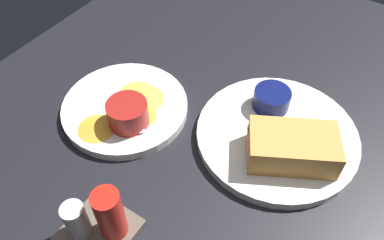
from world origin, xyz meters
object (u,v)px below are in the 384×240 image
(sandwich_half_near, at_px, (292,147))
(ramekin_light_gravy, at_px, (128,113))
(plate_sandwich_main, at_px, (277,136))
(condiment_caddy, at_px, (99,221))
(plate_chips_companion, at_px, (125,108))
(spoon_by_gravy_ramekin, at_px, (135,121))
(spoon_by_dark_ramekin, at_px, (267,127))
(ramekin_dark_sauce, at_px, (272,99))

(sandwich_half_near, height_order, ramekin_light_gravy, sandwich_half_near)
(plate_sandwich_main, xyz_separation_m, ramekin_light_gravy, (0.21, 0.11, 0.03))
(condiment_caddy, bearing_deg, sandwich_half_near, -123.64)
(sandwich_half_near, bearing_deg, plate_sandwich_main, -43.82)
(plate_chips_companion, xyz_separation_m, spoon_by_gravy_ramekin, (-0.04, 0.02, 0.01))
(spoon_by_gravy_ramekin, xyz_separation_m, condiment_caddy, (-0.08, 0.17, 0.01))
(spoon_by_gravy_ramekin, bearing_deg, spoon_by_dark_ramekin, -150.28)
(spoon_by_gravy_ramekin, distance_m, condiment_caddy, 0.19)
(plate_sandwich_main, bearing_deg, spoon_by_dark_ramekin, 5.24)
(spoon_by_dark_ramekin, relative_size, plate_chips_companion, 0.45)
(ramekin_light_gravy, height_order, spoon_by_gravy_ramekin, ramekin_light_gravy)
(sandwich_half_near, distance_m, ramekin_light_gravy, 0.26)
(spoon_by_dark_ramekin, height_order, spoon_by_gravy_ramekin, same)
(plate_sandwich_main, distance_m, plate_chips_companion, 0.26)
(ramekin_dark_sauce, relative_size, ramekin_light_gravy, 0.93)
(spoon_by_dark_ramekin, xyz_separation_m, plate_chips_companion, (0.23, 0.08, -0.01))
(plate_chips_companion, bearing_deg, plate_sandwich_main, -160.73)
(condiment_caddy, bearing_deg, ramekin_light_gravy, -62.02)
(sandwich_half_near, distance_m, ramekin_dark_sauce, 0.11)
(sandwich_half_near, height_order, plate_chips_companion, sandwich_half_near)
(ramekin_light_gravy, bearing_deg, spoon_by_gravy_ramekin, -153.28)
(plate_sandwich_main, distance_m, sandwich_half_near, 0.06)
(ramekin_dark_sauce, height_order, condiment_caddy, condiment_caddy)
(ramekin_dark_sauce, distance_m, spoon_by_dark_ramekin, 0.05)
(ramekin_dark_sauce, distance_m, ramekin_light_gravy, 0.24)
(sandwich_half_near, xyz_separation_m, plate_chips_companion, (0.28, 0.05, -0.03))
(condiment_caddy, bearing_deg, spoon_by_gravy_ramekin, -64.97)
(spoon_by_dark_ramekin, distance_m, spoon_by_gravy_ramekin, 0.22)
(spoon_by_gravy_ramekin, bearing_deg, sandwich_half_near, -162.82)
(spoon_by_dark_ramekin, bearing_deg, plate_chips_companion, 20.28)
(plate_sandwich_main, relative_size, ramekin_light_gravy, 3.91)
(spoon_by_gravy_ramekin, relative_size, condiment_caddy, 0.98)
(ramekin_dark_sauce, height_order, ramekin_light_gravy, ramekin_light_gravy)
(ramekin_light_gravy, bearing_deg, ramekin_dark_sauce, -138.17)
(sandwich_half_near, height_order, condiment_caddy, condiment_caddy)
(ramekin_dark_sauce, height_order, spoon_by_gravy_ramekin, ramekin_dark_sauce)
(sandwich_half_near, relative_size, plate_chips_companion, 0.70)
(ramekin_light_gravy, bearing_deg, condiment_caddy, 117.98)
(spoon_by_gravy_ramekin, bearing_deg, plate_sandwich_main, -152.09)
(sandwich_half_near, bearing_deg, spoon_by_gravy_ramekin, 17.18)
(sandwich_half_near, xyz_separation_m, ramekin_dark_sauce, (0.07, -0.08, -0.01))
(spoon_by_dark_ramekin, relative_size, spoon_by_gravy_ramekin, 1.04)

